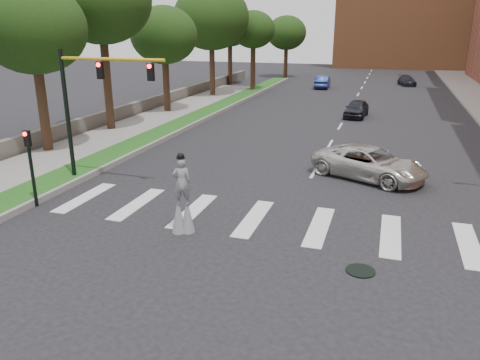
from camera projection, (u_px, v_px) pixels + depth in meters
ground_plane at (280, 233)px, 17.05m from camera, size 160.00×160.00×0.00m
grass_median at (198, 116)px, 38.42m from camera, size 2.00×60.00×0.25m
median_curb at (210, 117)px, 38.11m from camera, size 0.20×60.00×0.28m
sidewalk_left at (96, 141)px, 30.25m from camera, size 4.00×60.00×0.18m
stone_wall at (150, 104)px, 41.68m from camera, size 0.50×56.00×1.10m
manhole at (360, 271)px, 14.37m from camera, size 0.90×0.90×0.04m
building_backdrop at (414, 15)px, 83.04m from camera, size 26.00×14.00×18.00m
traffic_signal at (88, 96)px, 21.28m from camera, size 5.30×0.23×6.20m
secondary_signal at (31, 161)px, 18.96m from camera, size 0.25×0.21×3.23m
stilt_performer at (182, 202)px, 16.75m from camera, size 0.81×0.65×3.00m
suv_crossing at (370, 163)px, 22.91m from camera, size 6.12×4.64×1.55m
car_near at (356, 108)px, 38.53m from camera, size 1.98×4.21×1.39m
car_mid at (323, 82)px, 56.48m from camera, size 1.75×4.53×1.47m
car_far at (407, 81)px, 59.01m from camera, size 2.49×4.30×1.17m
tree_1 at (33, 29)px, 25.72m from camera, size 5.90×5.90×9.57m
tree_2 at (100, 0)px, 30.94m from camera, size 6.82×6.82×11.73m
tree_3 at (164, 36)px, 38.70m from camera, size 5.57×5.57×8.82m
tree_4 at (211, 17)px, 47.60m from camera, size 7.72×7.72×11.29m
tree_5 at (230, 27)px, 58.04m from camera, size 5.63×5.63×9.47m
tree_6 at (253, 30)px, 51.60m from camera, size 4.81×4.81×8.83m
tree_7 at (287, 33)px, 66.49m from camera, size 5.61×5.61×8.61m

